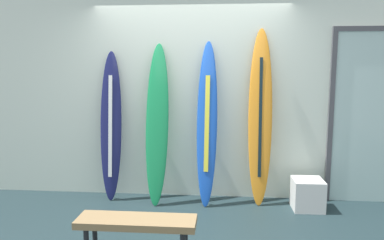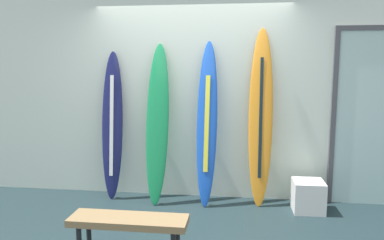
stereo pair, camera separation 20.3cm
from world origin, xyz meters
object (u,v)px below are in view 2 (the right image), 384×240
object	(u,v)px
surfboard_sunset	(261,118)
bench	(129,224)
surfboard_cobalt	(207,125)
glass_door	(378,115)
surfboard_navy	(112,126)
display_block_left	(308,196)
surfboard_emerald	(157,125)

from	to	relation	value
surfboard_sunset	bench	distance (m)	2.20
surfboard_cobalt	glass_door	bearing A→B (deg)	6.19
surfboard_cobalt	surfboard_sunset	distance (m)	0.67
surfboard_cobalt	surfboard_sunset	size ratio (longest dim) A/B	0.93
surfboard_navy	display_block_left	bearing A→B (deg)	-4.17
display_block_left	surfboard_emerald	bearing A→B (deg)	176.76
surfboard_navy	glass_door	size ratio (longest dim) A/B	0.87
display_block_left	bench	size ratio (longest dim) A/B	0.37
surfboard_navy	glass_door	bearing A→B (deg)	2.77
display_block_left	bench	world-z (taller)	bench
surfboard_navy	surfboard_emerald	world-z (taller)	surfboard_emerald
glass_door	bench	world-z (taller)	glass_door
display_block_left	glass_door	xyz separation A→B (m)	(0.85, 0.34, 0.95)
display_block_left	surfboard_cobalt	bearing A→B (deg)	174.65
display_block_left	surfboard_navy	bearing A→B (deg)	175.83
surfboard_navy	bench	xyz separation A→B (m)	(0.73, -1.72, -0.55)
surfboard_cobalt	display_block_left	size ratio (longest dim) A/B	5.52
surfboard_sunset	display_block_left	world-z (taller)	surfboard_sunset
surfboard_emerald	display_block_left	xyz separation A→B (m)	(1.86, -0.11, -0.81)
surfboard_cobalt	bench	world-z (taller)	surfboard_cobalt
surfboard_cobalt	surfboard_sunset	bearing A→B (deg)	5.75
surfboard_emerald	surfboard_cobalt	xyz separation A→B (m)	(0.63, 0.01, 0.01)
surfboard_emerald	surfboard_cobalt	bearing A→B (deg)	0.92
surfboard_navy	surfboard_sunset	world-z (taller)	surfboard_sunset
surfboard_navy	surfboard_emerald	distance (m)	0.62
surfboard_navy	surfboard_cobalt	distance (m)	1.25
surfboard_navy	surfboard_sunset	size ratio (longest dim) A/B	0.88
display_block_left	glass_door	distance (m)	1.32
surfboard_emerald	bench	size ratio (longest dim) A/B	2.00
surfboard_sunset	glass_door	xyz separation A→B (m)	(1.43, 0.16, 0.04)
surfboard_cobalt	bench	distance (m)	1.84
bench	surfboard_cobalt	bearing A→B (deg)	72.66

